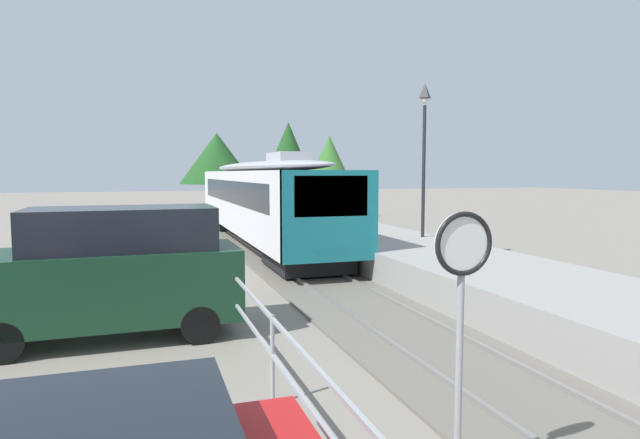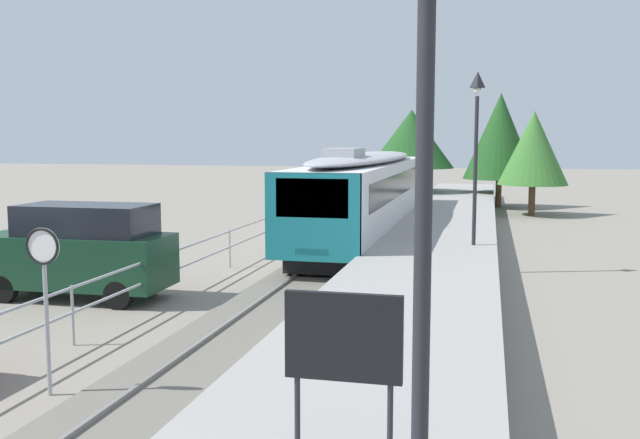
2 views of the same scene
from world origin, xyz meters
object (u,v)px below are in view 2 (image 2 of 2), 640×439
at_px(platform_lamp_mid_platform, 476,125).
at_px(parked_van_dark_green, 80,250).
at_px(platform_lamp_near_end, 426,78).
at_px(speed_limit_sign, 44,269).
at_px(platform_notice_board, 343,343).
at_px(commuter_train, 366,189).

height_order(platform_lamp_mid_platform, parked_van_dark_green, platform_lamp_mid_platform).
xyz_separation_m(platform_lamp_near_end, speed_limit_sign, (-6.55, 5.20, -2.50)).
relative_size(platform_notice_board, parked_van_dark_green, 0.37).
bearing_deg(platform_lamp_near_end, speed_limit_sign, 141.60).
xyz_separation_m(platform_lamp_near_end, platform_notice_board, (-0.96, 2.04, -2.44)).
bearing_deg(platform_notice_board, speed_limit_sign, 150.60).
bearing_deg(speed_limit_sign, platform_notice_board, -29.40).
xyz_separation_m(platform_lamp_near_end, parked_van_dark_green, (-10.00, 11.68, -3.33)).
bearing_deg(speed_limit_sign, platform_lamp_mid_platform, 62.33).
bearing_deg(platform_lamp_near_end, platform_lamp_mid_platform, 90.00).
height_order(platform_lamp_mid_platform, platform_notice_board, platform_lamp_mid_platform).
relative_size(platform_lamp_near_end, platform_lamp_mid_platform, 1.00).
bearing_deg(commuter_train, platform_lamp_mid_platform, -53.87).
relative_size(platform_lamp_near_end, speed_limit_sign, 1.91).
bearing_deg(platform_notice_board, platform_lamp_near_end, -64.87).
relative_size(platform_lamp_mid_platform, platform_notice_board, 2.97).
distance_m(platform_lamp_near_end, platform_notice_board, 3.32).
bearing_deg(platform_lamp_near_end, parked_van_dark_green, 130.59).
height_order(commuter_train, parked_van_dark_green, commuter_train).
bearing_deg(speed_limit_sign, parked_van_dark_green, 118.02).
xyz_separation_m(platform_lamp_mid_platform, speed_limit_sign, (-6.55, -12.50, -2.50)).
height_order(platform_notice_board, speed_limit_sign, speed_limit_sign).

